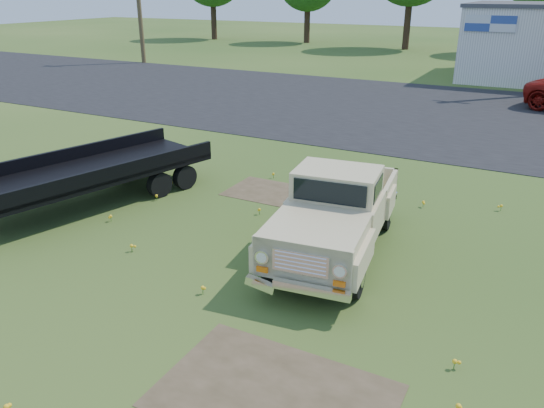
# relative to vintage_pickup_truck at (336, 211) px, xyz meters

# --- Properties ---
(ground) EXTENTS (140.00, 140.00, 0.00)m
(ground) POSITION_rel_vintage_pickup_truck_xyz_m (-0.68, -1.15, -0.87)
(ground) COLOR #294B18
(ground) RESTS_ON ground
(asphalt_lot) EXTENTS (90.00, 14.00, 0.02)m
(asphalt_lot) POSITION_rel_vintage_pickup_truck_xyz_m (-0.68, 13.85, -0.87)
(asphalt_lot) COLOR black
(asphalt_lot) RESTS_ON ground
(dirt_patch_a) EXTENTS (3.00, 2.00, 0.01)m
(dirt_patch_a) POSITION_rel_vintage_pickup_truck_xyz_m (0.82, -4.15, -0.87)
(dirt_patch_a) COLOR #443824
(dirt_patch_a) RESTS_ON ground
(dirt_patch_b) EXTENTS (2.20, 1.60, 0.01)m
(dirt_patch_b) POSITION_rel_vintage_pickup_truck_xyz_m (-2.68, 2.35, -0.87)
(dirt_patch_b) COLOR #443824
(dirt_patch_b) RESTS_ON ground
(vintage_pickup_truck) EXTENTS (2.45, 5.00, 1.74)m
(vintage_pickup_truck) POSITION_rel_vintage_pickup_truck_xyz_m (0.00, 0.00, 0.00)
(vintage_pickup_truck) COLOR beige
(vintage_pickup_truck) RESTS_ON ground
(flatbed_trailer) EXTENTS (3.88, 6.90, 1.79)m
(flatbed_trailer) POSITION_rel_vintage_pickup_truck_xyz_m (-6.30, -0.30, 0.02)
(flatbed_trailer) COLOR black
(flatbed_trailer) RESTS_ON ground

